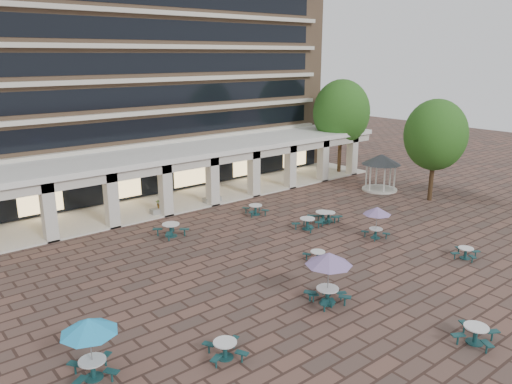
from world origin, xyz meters
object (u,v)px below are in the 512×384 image
gazebo (381,163)px  planter_right (212,197)px  picnic_table_2 (476,333)px  picnic_table_1 (327,293)px  planter_left (160,208)px  picnic_table_0 (225,348)px

gazebo → planter_right: 15.26m
picnic_table_2 → gazebo: bearing=30.5°
gazebo → picnic_table_2: bearing=-133.5°
picnic_table_1 → planter_left: bearing=74.0°
planter_left → gazebo: bearing=-18.3°
picnic_table_0 → planter_right: (11.78, 18.15, 0.06)m
picnic_table_2 → planter_right: size_ratio=1.34×
picnic_table_2 → gazebo: size_ratio=0.58×
picnic_table_0 → picnic_table_2: bearing=-14.4°
picnic_table_0 → gazebo: gazebo is taller
gazebo → planter_left: bearing=161.7°
picnic_table_0 → picnic_table_1: bearing=24.8°
picnic_table_1 → picnic_table_0: bearing=171.1°
picnic_table_0 → gazebo: 28.37m
gazebo → planter_left: (-18.57, 6.13, -1.91)m
picnic_table_2 → gazebo: gazebo is taller
picnic_table_1 → gazebo: gazebo is taller
picnic_table_2 → planter_left: 23.96m
picnic_table_2 → planter_right: (3.03, 23.90, 0.03)m
picnic_table_2 → planter_right: 24.09m
picnic_table_1 → planter_left: 17.47m
picnic_table_2 → planter_right: planter_right is taller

